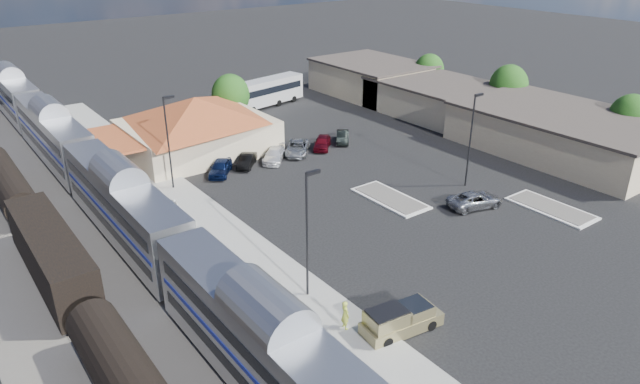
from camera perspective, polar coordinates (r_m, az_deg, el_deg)
ground at (r=48.80m, az=5.20°, el=-2.71°), size 280.00×280.00×0.00m
railbed at (r=46.52m, az=-21.84°, el=-5.89°), size 16.00×100.00×0.12m
platform at (r=47.31m, az=-10.74°, el=-3.87°), size 5.50×92.00×0.18m
passenger_train at (r=46.34m, az=-19.03°, el=-1.62°), size 3.00×104.00×5.55m
freight_cars at (r=43.38m, az=-25.21°, el=-5.95°), size 2.80×46.00×4.00m
station_depot at (r=64.21m, az=-12.28°, el=6.58°), size 18.35×12.24×6.20m
buildings_east at (r=76.39m, az=14.07°, el=8.56°), size 14.40×51.40×4.80m
traffic_island_south at (r=52.54m, az=7.03°, el=-0.62°), size 3.30×7.50×0.21m
traffic_island_north at (r=54.27m, az=22.11°, el=-1.50°), size 3.30×7.50×0.21m
lamp_plat_s at (r=36.10m, az=-1.20°, el=-3.35°), size 1.08×0.25×9.00m
lamp_plat_n at (r=54.18m, az=-14.92°, el=5.47°), size 1.08×0.25×9.00m
lamp_lot at (r=55.05m, az=14.94°, el=5.76°), size 1.08×0.25×9.00m
tree_east_a at (r=71.67m, az=28.61°, el=6.63°), size 4.56×4.56×6.42m
tree_east_b at (r=79.25m, az=18.33°, el=10.07°), size 4.94×4.94×6.96m
tree_east_c at (r=87.90m, az=10.85°, el=11.87°), size 4.41×4.41×6.21m
tree_depot at (r=72.32m, az=-8.94°, el=9.56°), size 4.71×4.71×6.63m
pickup_truck at (r=35.74m, az=8.19°, el=-12.48°), size 5.31×2.50×1.77m
suv at (r=52.25m, az=15.26°, el=-0.76°), size 5.50×3.58×1.41m
coach_bus at (r=81.17m, az=-5.40°, el=10.03°), size 12.21×4.71×3.83m
person_a at (r=35.28m, az=2.53°, el=-12.15°), size 0.56×0.76×1.92m
person_b at (r=49.66m, az=-14.33°, el=-1.63°), size 0.74×0.89×1.65m
parked_car_a at (r=58.22m, az=-9.93°, el=2.43°), size 4.21×4.51×1.50m
parked_car_b at (r=59.87m, az=-7.35°, el=3.13°), size 3.73×3.85×1.31m
parked_car_c at (r=61.13m, az=-4.60°, el=3.73°), size 4.62×4.71×1.36m
parked_car_d at (r=62.99m, az=-2.29°, el=4.45°), size 5.08×5.32×1.40m
parked_car_e at (r=64.51m, az=0.21°, el=4.97°), size 4.10×4.19×1.42m
parked_car_f at (r=66.61m, az=2.27°, el=5.53°), size 3.58×4.01×1.32m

